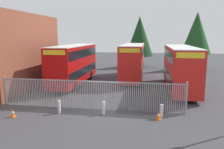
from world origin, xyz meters
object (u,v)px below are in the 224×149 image
(double_decker_bus_behind_fence_left, at_px, (180,66))
(bollard_near_right, at_px, (162,111))
(double_decker_bus_near_gate, at_px, (74,63))
(bollard_center_front, at_px, (104,108))
(bollard_near_left, at_px, (59,107))
(traffic_cone_mid_forecourt, at_px, (13,113))
(traffic_cone_by_gate, at_px, (158,116))
(double_decker_bus_behind_fence_right, at_px, (133,60))

(double_decker_bus_behind_fence_left, distance_m, bollard_near_right, 9.08)
(double_decker_bus_near_gate, bearing_deg, double_decker_bus_behind_fence_left, -5.48)
(double_decker_bus_behind_fence_left, xyz_separation_m, bollard_center_front, (-6.20, -8.57, -1.95))
(bollard_near_left, bearing_deg, bollard_near_right, 2.04)
(bollard_near_right, distance_m, traffic_cone_mid_forecourt, 10.13)
(double_decker_bus_behind_fence_left, relative_size, bollard_center_front, 11.38)
(double_decker_bus_near_gate, bearing_deg, bollard_near_left, -77.33)
(double_decker_bus_near_gate, distance_m, traffic_cone_by_gate, 13.81)
(double_decker_bus_behind_fence_left, distance_m, bollard_center_front, 10.75)
(traffic_cone_by_gate, relative_size, traffic_cone_mid_forecourt, 1.00)
(double_decker_bus_behind_fence_right, distance_m, traffic_cone_by_gate, 14.34)
(double_decker_bus_near_gate, bearing_deg, double_decker_bus_behind_fence_right, 30.48)
(bollard_near_right, relative_size, traffic_cone_mid_forecourt, 1.61)
(double_decker_bus_near_gate, bearing_deg, bollard_center_front, -60.79)
(bollard_near_left, bearing_deg, double_decker_bus_near_gate, 102.67)
(double_decker_bus_behind_fence_left, distance_m, traffic_cone_by_gate, 9.55)
(double_decker_bus_behind_fence_right, bearing_deg, double_decker_bus_near_gate, -149.52)
(double_decker_bus_behind_fence_right, relative_size, bollard_near_left, 11.38)
(double_decker_bus_behind_fence_right, height_order, bollard_near_right, double_decker_bus_behind_fence_right)
(double_decker_bus_behind_fence_right, relative_size, traffic_cone_by_gate, 18.32)
(double_decker_bus_behind_fence_right, distance_m, bollard_near_left, 14.54)
(double_decker_bus_behind_fence_left, xyz_separation_m, bollard_near_left, (-9.37, -8.84, -1.95))
(double_decker_bus_behind_fence_left, height_order, traffic_cone_by_gate, double_decker_bus_behind_fence_left)
(double_decker_bus_behind_fence_left, height_order, bollard_near_left, double_decker_bus_behind_fence_left)
(bollard_near_right, bearing_deg, bollard_center_front, 179.71)
(double_decker_bus_near_gate, bearing_deg, bollard_near_right, -45.92)
(double_decker_bus_behind_fence_right, bearing_deg, bollard_center_front, -94.54)
(bollard_center_front, bearing_deg, double_decker_bus_near_gate, 119.21)
(double_decker_bus_behind_fence_left, bearing_deg, traffic_cone_by_gate, -105.15)
(bollard_near_left, height_order, traffic_cone_mid_forecourt, bollard_near_left)
(traffic_cone_mid_forecourt, bearing_deg, bollard_center_front, 13.96)
(double_decker_bus_behind_fence_left, bearing_deg, double_decker_bus_near_gate, 174.52)
(bollard_center_front, distance_m, traffic_cone_mid_forecourt, 6.22)
(double_decker_bus_near_gate, height_order, double_decker_bus_behind_fence_right, same)
(bollard_near_left, xyz_separation_m, bollard_near_right, (7.15, 0.26, 0.00))
(traffic_cone_by_gate, bearing_deg, bollard_near_left, 178.80)
(double_decker_bus_behind_fence_right, xyz_separation_m, bollard_near_left, (-4.24, -13.77, -1.95))
(double_decker_bus_behind_fence_right, height_order, traffic_cone_mid_forecourt, double_decker_bus_behind_fence_right)
(double_decker_bus_near_gate, height_order, bollard_center_front, double_decker_bus_near_gate)
(double_decker_bus_behind_fence_left, distance_m, double_decker_bus_behind_fence_right, 7.11)
(double_decker_bus_behind_fence_right, xyz_separation_m, traffic_cone_by_gate, (2.69, -13.92, -2.13))
(bollard_near_right, bearing_deg, double_decker_bus_behind_fence_left, 75.54)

